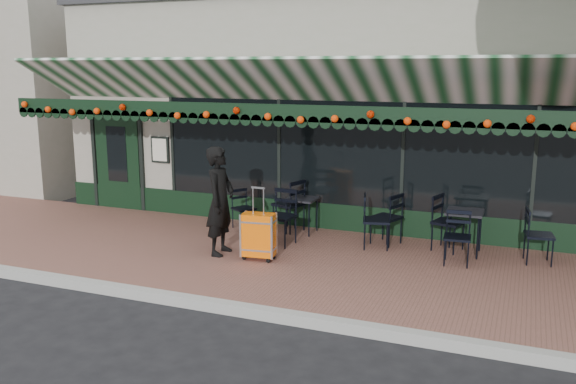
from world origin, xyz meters
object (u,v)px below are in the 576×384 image
at_px(chair_b_front, 280,217).
at_px(chair_a_front, 457,238).
at_px(woman, 220,201).
at_px(cafe_table_a, 465,215).
at_px(chair_solo, 244,209).
at_px(cafe_table_b, 302,202).
at_px(chair_a_left, 386,218).
at_px(suitcase, 259,236).
at_px(chair_a_right, 448,223).
at_px(chair_b_right, 376,221).
at_px(chair_a_extra, 539,236).
at_px(chair_b_left, 289,205).

bearing_deg(chair_b_front, chair_a_front, 6.61).
relative_size(woman, chair_b_front, 1.83).
xyz_separation_m(cafe_table_a, chair_a_front, (-0.03, -0.62, -0.23)).
distance_m(chair_a_front, chair_solo, 4.12).
xyz_separation_m(cafe_table_b, chair_a_left, (1.63, -0.15, -0.13)).
height_order(woman, suitcase, woman).
distance_m(chair_a_right, chair_a_front, 0.75).
bearing_deg(chair_b_front, chair_b_right, 21.55).
xyz_separation_m(chair_a_left, chair_solo, (-2.76, 0.01, -0.08)).
height_order(chair_a_left, chair_b_right, chair_b_right).
bearing_deg(woman, chair_a_right, -68.63).
bearing_deg(chair_a_front, chair_a_extra, 20.17).
height_order(cafe_table_b, chair_a_right, chair_a_right).
height_order(chair_a_right, chair_b_left, chair_b_left).
height_order(woman, chair_a_front, woman).
xyz_separation_m(suitcase, chair_a_extra, (4.18, 1.47, 0.05)).
xyz_separation_m(suitcase, chair_b_front, (-0.00, 0.91, 0.09)).
distance_m(cafe_table_a, chair_a_front, 0.66).
bearing_deg(chair_b_left, chair_b_right, 93.45).
xyz_separation_m(cafe_table_a, chair_b_front, (-3.03, -0.64, -0.16)).
xyz_separation_m(suitcase, cafe_table_b, (0.07, 1.79, 0.20)).
bearing_deg(chair_b_right, chair_a_left, -33.84).
bearing_deg(chair_a_extra, chair_a_left, 77.77).
xyz_separation_m(cafe_table_a, chair_a_right, (-0.26, 0.09, -0.18)).
bearing_deg(chair_a_right, chair_solo, 106.10).
bearing_deg(woman, chair_a_front, -79.86).
distance_m(chair_b_left, chair_solo, 0.88).
relative_size(cafe_table_b, chair_b_right, 0.70).
xyz_separation_m(cafe_table_a, chair_b_right, (-1.43, -0.20, -0.18)).
bearing_deg(woman, chair_a_left, -59.94).
relative_size(suitcase, chair_a_front, 1.39).
bearing_deg(chair_b_left, cafe_table_a, 103.45).
xyz_separation_m(chair_a_front, chair_solo, (-4.05, 0.72, -0.04)).
height_order(cafe_table_a, cafe_table_b, cafe_table_a).
xyz_separation_m(chair_b_right, chair_solo, (-2.66, 0.30, -0.09)).
xyz_separation_m(chair_b_left, chair_b_front, (0.20, -0.92, -0.01)).
height_order(chair_b_front, chair_solo, chair_b_front).
bearing_deg(woman, suitcase, -98.06).
height_order(cafe_table_a, chair_a_right, chair_a_right).
bearing_deg(chair_a_left, chair_a_extra, 106.90).
relative_size(chair_b_right, chair_b_front, 0.96).
bearing_deg(cafe_table_b, chair_solo, -173.31).
bearing_deg(chair_solo, chair_b_front, -91.93).
relative_size(cafe_table_b, chair_solo, 0.86).
relative_size(chair_a_extra, chair_b_right, 0.94).
distance_m(chair_a_extra, chair_b_left, 4.40).
relative_size(woman, chair_a_right, 1.88).
bearing_deg(chair_a_extra, chair_a_right, 74.82).
bearing_deg(cafe_table_b, suitcase, -92.39).
bearing_deg(suitcase, chair_b_front, 82.72).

